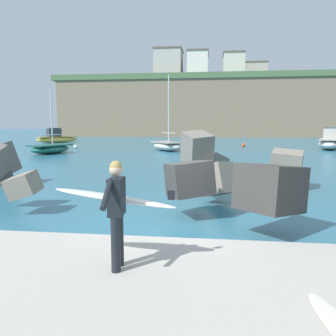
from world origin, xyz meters
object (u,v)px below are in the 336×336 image
station_building_central (254,72)px  station_building_annex (169,64)px  boat_mid_left (57,138)px  boat_near_left (167,145)px  boat_mid_centre (330,142)px  station_building_east (198,65)px  mooring_buoy_middle (75,147)px  surfer_with_board (116,205)px  mooring_buoy_inner (244,145)px  station_building_west (233,66)px  boat_near_right (50,149)px

station_building_central → station_building_annex: (-20.37, -11.20, 0.63)m
boat_mid_left → boat_near_left: bearing=-36.3°
boat_near_left → boat_mid_centre: size_ratio=1.31×
boat_near_left → station_building_east: 47.51m
boat_mid_left → mooring_buoy_middle: boat_mid_left is taller
surfer_with_board → mooring_buoy_inner: (5.54, 34.83, -1.06)m
mooring_buoy_middle → station_building_west: size_ratio=0.06×
mooring_buoy_inner → station_building_annex: bearing=109.8°
boat_near_right → boat_mid_left: 19.46m
boat_near_left → boat_mid_left: bearing=143.7°
surfer_with_board → station_building_east: 74.45m
mooring_buoy_inner → station_building_west: station_building_west is taller
surfer_with_board → boat_near_right: size_ratio=0.36×
mooring_buoy_inner → station_building_west: bearing=88.3°
surfer_with_board → station_building_east: (-1.26, 72.96, 14.76)m
mooring_buoy_middle → boat_near_right: bearing=-88.9°
boat_near_right → station_building_west: (19.44, 50.66, 15.47)m
boat_near_left → mooring_buoy_inner: 10.65m
surfer_with_board → mooring_buoy_middle: 32.01m
boat_near_left → station_building_central: (15.22, 55.20, 15.18)m
boat_near_left → station_building_east: (1.42, 44.89, 15.52)m
boat_mid_centre → station_building_east: station_building_east is taller
boat_near_right → mooring_buoy_inner: bearing=32.2°
surfer_with_board → mooring_buoy_middle: size_ratio=4.78×
boat_near_right → mooring_buoy_middle: boat_near_right is taller
boat_mid_centre → mooring_buoy_middle: 27.09m
boat_near_left → mooring_buoy_inner: bearing=39.4°
station_building_east → station_building_annex: size_ratio=1.19×
boat_near_right → station_building_east: bearing=77.0°
boat_mid_centre → mooring_buoy_middle: (-26.96, -2.52, -0.54)m
boat_near_left → boat_near_right: bearing=-154.7°
surfer_with_board → station_building_central: size_ratio=0.34×
mooring_buoy_inner → station_building_annex: (-13.38, 37.25, 16.11)m
mooring_buoy_middle → station_building_annex: size_ratio=0.06×
boat_mid_centre → mooring_buoy_inner: bearing=160.8°
boat_mid_centre → station_building_east: 46.50m
surfer_with_board → station_building_west: size_ratio=0.31×
mooring_buoy_inner → boat_near_right: bearing=-147.8°
boat_near_left → station_building_west: size_ratio=1.10×
mooring_buoy_middle → station_building_central: 61.60m
mooring_buoy_inner → surfer_with_board: bearing=-99.0°
surfer_with_board → station_building_west: (6.73, 73.99, 14.65)m
boat_mid_left → station_building_central: (33.05, 42.12, 15.03)m
mooring_buoy_inner → station_building_annex: station_building_annex is taller
boat_near_right → mooring_buoy_middle: 5.99m
boat_mid_centre → boat_near_left: bearing=-167.4°
mooring_buoy_inner → mooring_buoy_middle: 19.17m
boat_near_left → boat_near_right: 11.09m
mooring_buoy_inner → station_building_annex: 42.73m
surfer_with_board → station_building_west: bearing=84.8°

